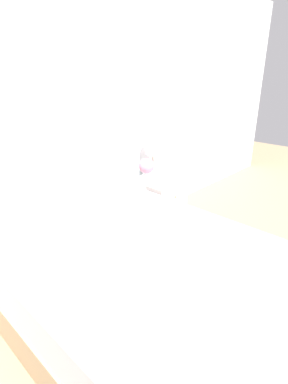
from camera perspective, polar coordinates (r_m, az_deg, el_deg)
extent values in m
plane|color=tan|center=(3.00, -15.40, -11.65)|extent=(12.00, 12.00, 0.00)
cube|color=white|center=(2.60, -19.18, 13.74)|extent=(8.00, 0.06, 2.60)
cube|color=tan|center=(2.24, -1.09, -19.31)|extent=(1.56, 2.05, 0.28)
cube|color=white|center=(2.07, -1.14, -13.54)|extent=(1.53, 2.01, 0.27)
cube|color=white|center=(2.72, -16.27, -2.31)|extent=(1.59, 0.05, 1.08)
cube|color=white|center=(2.36, -21.47, -4.69)|extent=(0.65, 0.36, 0.14)
cube|color=white|center=(2.70, -7.22, 0.21)|extent=(0.65, 0.36, 0.14)
cube|color=white|center=(3.28, 2.61, -2.17)|extent=(0.44, 0.47, 0.55)
sphere|color=#B2AD93|center=(3.08, 6.08, -0.83)|extent=(0.02, 0.02, 0.02)
cylinder|color=white|center=(3.29, 1.70, 3.80)|extent=(0.09, 0.09, 0.08)
cylinder|color=#B7B29E|center=(3.26, 1.72, 5.83)|extent=(0.02, 0.02, 0.16)
cylinder|color=silver|center=(3.21, 1.75, 8.68)|extent=(0.17, 0.17, 0.17)
cylinder|color=white|center=(3.11, 0.48, 3.02)|extent=(0.07, 0.07, 0.11)
sphere|color=pink|center=(3.07, 0.49, 5.04)|extent=(0.16, 0.16, 0.16)
sphere|color=#609356|center=(3.11, 0.98, 4.50)|extent=(0.07, 0.07, 0.07)
cylinder|color=white|center=(3.12, 3.67, 2.00)|extent=(0.13, 0.13, 0.01)
cylinder|color=white|center=(3.11, 3.68, 2.52)|extent=(0.08, 0.08, 0.05)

